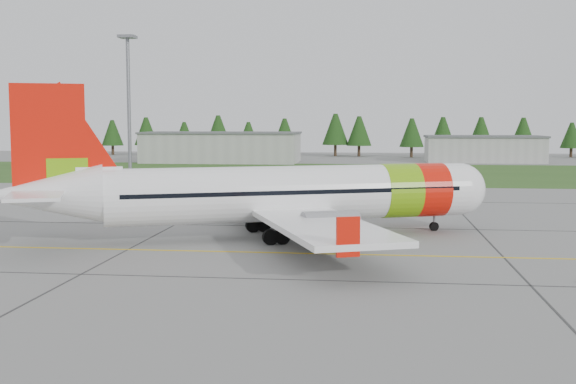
# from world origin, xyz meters

# --- Properties ---
(ground) EXTENTS (320.00, 320.00, 0.00)m
(ground) POSITION_xyz_m (0.00, 0.00, 0.00)
(ground) COLOR gray
(ground) RESTS_ON ground
(aircraft) EXTENTS (35.69, 33.91, 11.31)m
(aircraft) POSITION_xyz_m (-5.28, 14.45, 3.26)
(aircraft) COLOR white
(aircraft) RESTS_ON ground
(service_van) EXTENTS (1.52, 1.44, 4.28)m
(service_van) POSITION_xyz_m (-12.46, 47.90, 2.14)
(service_van) COLOR silver
(service_van) RESTS_ON ground
(grass_strip) EXTENTS (320.00, 50.00, 0.03)m
(grass_strip) POSITION_xyz_m (0.00, 82.00, 0.01)
(grass_strip) COLOR #30561E
(grass_strip) RESTS_ON ground
(taxi_guideline) EXTENTS (120.00, 0.25, 0.02)m
(taxi_guideline) POSITION_xyz_m (0.00, 8.00, 0.01)
(taxi_guideline) COLOR gold
(taxi_guideline) RESTS_ON ground
(hangar_west) EXTENTS (32.00, 14.00, 6.00)m
(hangar_west) POSITION_xyz_m (-30.00, 110.00, 3.00)
(hangar_west) COLOR #A8A8A3
(hangar_west) RESTS_ON ground
(hangar_east) EXTENTS (24.00, 12.00, 5.20)m
(hangar_east) POSITION_xyz_m (25.00, 118.00, 2.60)
(hangar_east) COLOR #A8A8A3
(hangar_east) RESTS_ON ground
(floodlight_mast) EXTENTS (0.50, 0.50, 20.00)m
(floodlight_mast) POSITION_xyz_m (-32.00, 58.00, 10.00)
(floodlight_mast) COLOR slate
(floodlight_mast) RESTS_ON ground
(treeline) EXTENTS (160.00, 8.00, 10.00)m
(treeline) POSITION_xyz_m (0.00, 138.00, 5.00)
(treeline) COLOR #1C3F14
(treeline) RESTS_ON ground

